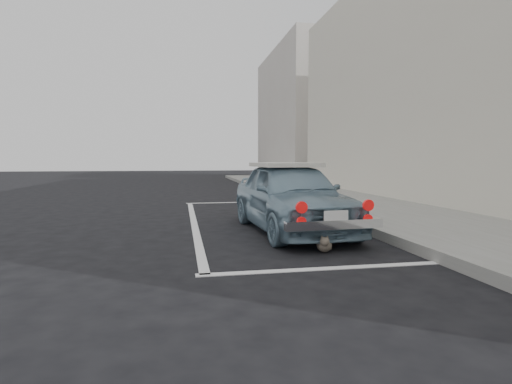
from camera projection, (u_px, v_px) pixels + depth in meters
ground at (277, 260)px, 4.85m from camera, size 80.00×80.00×0.00m
sidewalk at (419, 221)px, 7.39m from camera, size 2.80×40.00×0.15m
shop_building at (493, 65)px, 9.65m from camera, size 3.50×18.00×7.00m
building_far at (300, 115)px, 25.28m from camera, size 3.50×10.00×8.00m
pline_rear at (331, 268)px, 4.45m from camera, size 3.00×0.12×0.01m
pline_front at (240, 202)px, 11.30m from camera, size 3.00×0.12×0.01m
pline_side at (194, 223)px, 7.62m from camera, size 0.12×7.00×0.01m
retro_coupe at (291, 196)px, 6.76m from camera, size 1.62×3.58×1.19m
cat at (324, 244)px, 5.24m from camera, size 0.30×0.44×0.25m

